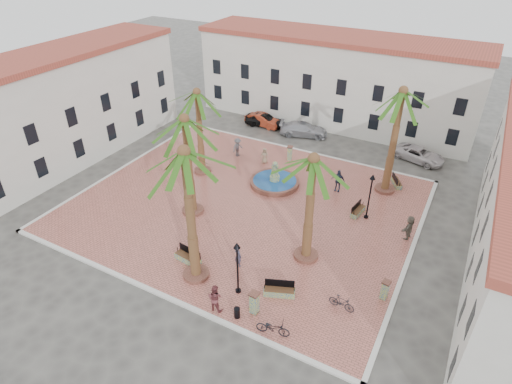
% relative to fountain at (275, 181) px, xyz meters
% --- Properties ---
extents(ground, '(120.00, 120.00, 0.00)m').
position_rel_fountain_xyz_m(ground, '(-0.72, -3.89, -0.45)').
color(ground, '#56544F').
rests_on(ground, ground).
extents(plaza, '(26.00, 22.00, 0.15)m').
position_rel_fountain_xyz_m(plaza, '(-0.72, -3.89, -0.37)').
color(plaza, '#BF6759').
rests_on(plaza, ground).
extents(kerb_n, '(26.30, 0.30, 0.16)m').
position_rel_fountain_xyz_m(kerb_n, '(-0.72, 7.11, -0.37)').
color(kerb_n, silver).
rests_on(kerb_n, ground).
extents(kerb_s, '(26.30, 0.30, 0.16)m').
position_rel_fountain_xyz_m(kerb_s, '(-0.72, -14.89, -0.37)').
color(kerb_s, silver).
rests_on(kerb_s, ground).
extents(kerb_e, '(0.30, 22.30, 0.16)m').
position_rel_fountain_xyz_m(kerb_e, '(12.28, -3.89, -0.37)').
color(kerb_e, silver).
rests_on(kerb_e, ground).
extents(kerb_w, '(0.30, 22.30, 0.16)m').
position_rel_fountain_xyz_m(kerb_w, '(-13.72, -3.89, -0.37)').
color(kerb_w, silver).
rests_on(kerb_w, ground).
extents(building_north, '(30.40, 7.40, 9.50)m').
position_rel_fountain_xyz_m(building_north, '(-0.72, 16.10, 4.32)').
color(building_north, white).
rests_on(building_north, ground).
extents(building_west, '(6.40, 24.40, 10.00)m').
position_rel_fountain_xyz_m(building_west, '(-19.72, -3.89, 4.57)').
color(building_west, white).
rests_on(building_west, ground).
extents(fountain, '(4.27, 4.27, 2.21)m').
position_rel_fountain_xyz_m(fountain, '(0.00, 0.00, 0.00)').
color(fountain, brown).
rests_on(fountain, plaza).
extents(palm_nw, '(4.95, 4.95, 7.84)m').
position_rel_fountain_xyz_m(palm_nw, '(-6.73, -1.15, 6.37)').
color(palm_nw, brown).
rests_on(palm_nw, plaza).
extents(palm_sw, '(5.43, 5.43, 8.17)m').
position_rel_fountain_xyz_m(palm_sw, '(-3.79, -6.75, 6.60)').
color(palm_sw, brown).
rests_on(palm_sw, plaza).
extents(palm_s, '(5.49, 5.49, 9.32)m').
position_rel_fountain_xyz_m(palm_s, '(0.60, -12.53, 7.69)').
color(palm_s, brown).
rests_on(palm_s, plaza).
extents(palm_e, '(5.42, 5.42, 7.90)m').
position_rel_fountain_xyz_m(palm_e, '(6.07, -7.45, 6.34)').
color(palm_e, brown).
rests_on(palm_e, plaza).
extents(palm_ne, '(5.39, 5.39, 9.07)m').
position_rel_fountain_xyz_m(palm_ne, '(8.63, 3.59, 7.46)').
color(palm_ne, brown).
rests_on(palm_ne, plaza).
extents(bench_s, '(2.03, 0.86, 1.04)m').
position_rel_fountain_xyz_m(bench_s, '(-0.64, -11.68, -0.01)').
color(bench_s, gray).
rests_on(bench_s, plaza).
extents(bench_se, '(1.99, 1.25, 1.01)m').
position_rel_fountain_xyz_m(bench_se, '(6.02, -11.48, -0.02)').
color(bench_se, gray).
rests_on(bench_se, plaza).
extents(bench_e, '(0.77, 1.76, 0.90)m').
position_rel_fountain_xyz_m(bench_e, '(7.66, -0.88, -0.05)').
color(bench_e, gray).
rests_on(bench_e, plaza).
extents(bench_ne, '(1.26, 1.73, 0.89)m').
position_rel_fountain_xyz_m(bench_ne, '(9.29, 4.90, -0.05)').
color(bench_ne, gray).
rests_on(bench_ne, plaza).
extents(lamppost_s, '(0.42, 0.42, 3.86)m').
position_rel_fountain_xyz_m(lamppost_s, '(3.69, -12.46, 2.32)').
color(lamppost_s, black).
rests_on(lamppost_s, plaza).
extents(lamppost_e, '(0.42, 0.42, 3.83)m').
position_rel_fountain_xyz_m(lamppost_e, '(8.39, -1.06, 2.30)').
color(lamppost_e, black).
rests_on(lamppost_e, plaza).
extents(bollard_se, '(0.58, 0.58, 1.51)m').
position_rel_fountain_xyz_m(bollard_se, '(5.34, -13.41, 0.48)').
color(bollard_se, gray).
rests_on(bollard_se, plaza).
extents(bollard_n, '(0.61, 0.61, 1.43)m').
position_rel_fountain_xyz_m(bollard_n, '(-0.72, 4.66, 0.44)').
color(bollard_n, gray).
rests_on(bollard_n, plaza).
extents(bollard_e, '(0.55, 0.55, 1.35)m').
position_rel_fountain_xyz_m(bollard_e, '(11.68, -8.72, 0.40)').
color(bollard_e, gray).
rests_on(bollard_e, plaza).
extents(litter_bin, '(0.35, 0.35, 0.69)m').
position_rel_fountain_xyz_m(litter_bin, '(4.65, -14.21, 0.04)').
color(litter_bin, black).
rests_on(litter_bin, plaza).
extents(cyclist_a, '(0.66, 0.54, 1.58)m').
position_rel_fountain_xyz_m(cyclist_a, '(2.48, -10.40, 0.49)').
color(cyclist_a, '#3A3B53').
rests_on(cyclist_a, plaza).
extents(bicycle_a, '(2.02, 1.06, 1.01)m').
position_rel_fountain_xyz_m(bicycle_a, '(6.99, -14.29, 0.20)').
color(bicycle_a, black).
rests_on(bicycle_a, plaza).
extents(cyclist_b, '(0.93, 0.74, 1.84)m').
position_rel_fountain_xyz_m(cyclist_b, '(3.23, -14.29, 0.62)').
color(cyclist_b, brown).
rests_on(cyclist_b, plaza).
extents(bicycle_b, '(1.64, 0.61, 0.96)m').
position_rel_fountain_xyz_m(bicycle_b, '(9.70, -10.74, 0.18)').
color(bicycle_b, black).
rests_on(bicycle_b, plaza).
extents(pedestrian_fountain_a, '(0.86, 0.69, 1.52)m').
position_rel_fountain_xyz_m(pedestrian_fountain_a, '(-2.55, 2.99, 0.46)').
color(pedestrian_fountain_a, '#8D755B').
rests_on(pedestrian_fountain_a, plaza).
extents(pedestrian_fountain_b, '(1.17, 0.53, 1.96)m').
position_rel_fountain_xyz_m(pedestrian_fountain_b, '(5.10, 1.59, 0.68)').
color(pedestrian_fountain_b, '#2C3651').
rests_on(pedestrian_fountain_b, plaza).
extents(pedestrian_north, '(0.96, 1.32, 1.84)m').
position_rel_fountain_xyz_m(pedestrian_north, '(-5.49, 3.04, 0.62)').
color(pedestrian_north, '#4E4D52').
rests_on(pedestrian_north, plaza).
extents(pedestrian_east, '(0.83, 1.78, 1.85)m').
position_rel_fountain_xyz_m(pedestrian_east, '(11.68, -2.07, 0.62)').
color(pedestrian_east, '#655C4E').
rests_on(pedestrian_east, plaza).
extents(car_black, '(4.55, 2.34, 1.48)m').
position_rel_fountain_xyz_m(car_black, '(-6.68, 10.95, 0.29)').
color(car_black, black).
rests_on(car_black, ground).
extents(car_red, '(4.27, 1.88, 1.37)m').
position_rel_fountain_xyz_m(car_red, '(-6.86, 10.87, 0.23)').
color(car_red, '#A5371E').
rests_on(car_red, ground).
extents(car_silver, '(5.42, 3.47, 1.46)m').
position_rel_fountain_xyz_m(car_silver, '(-1.86, 10.65, 0.28)').
color(car_silver, '#ACADB5').
rests_on(car_silver, ground).
extents(car_white, '(5.13, 3.36, 1.31)m').
position_rel_fountain_xyz_m(car_white, '(10.04, 10.69, 0.21)').
color(car_white, silver).
rests_on(car_white, ground).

